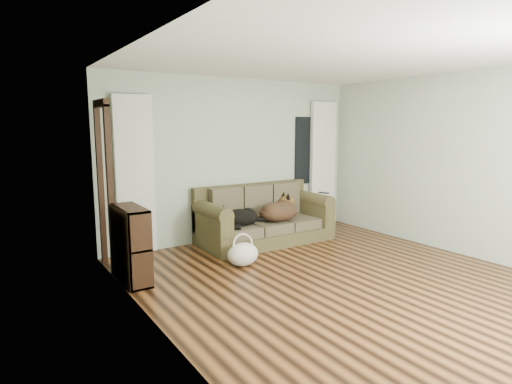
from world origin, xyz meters
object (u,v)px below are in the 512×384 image
dog_black_lab (237,217)px  dog_shepherd (280,211)px  bookshelf (131,241)px  sofa (266,214)px  tote_bag (243,254)px

dog_black_lab → dog_shepherd: (0.78, -0.02, 0.01)m
dog_shepherd → bookshelf: bearing=-1.2°
sofa → dog_black_lab: (-0.56, -0.07, 0.03)m
dog_black_lab → tote_bag: bearing=-102.3°
dog_black_lab → dog_shepherd: size_ratio=0.82×
dog_shepherd → bookshelf: (-2.53, -0.51, 0.01)m
dog_shepherd → tote_bag: (-1.13, -0.73, -0.33)m
sofa → dog_shepherd: bearing=-21.3°
sofa → tote_bag: (-0.91, -0.82, -0.29)m
tote_bag → bookshelf: bearing=171.0°
dog_shepherd → tote_bag: size_ratio=1.73×
dog_black_lab → bookshelf: size_ratio=0.67×
dog_black_lab → dog_shepherd: bearing=11.6°
dog_shepherd → sofa: bearing=-33.8°
sofa → dog_black_lab: 0.57m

